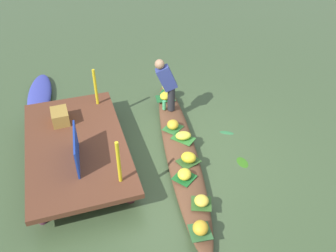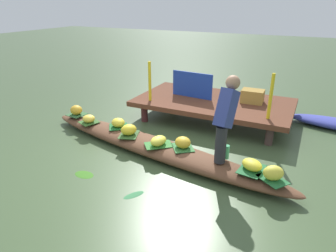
{
  "view_description": "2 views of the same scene",
  "coord_description": "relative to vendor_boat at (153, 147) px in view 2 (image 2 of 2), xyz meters",
  "views": [
    {
      "loc": [
        -4.97,
        1.84,
        4.72
      ],
      "look_at": [
        0.22,
        0.18,
        0.58
      ],
      "focal_mm": 38.49,
      "sensor_mm": 36.0,
      "label": 1
    },
    {
      "loc": [
        2.22,
        -3.96,
        2.4
      ],
      "look_at": [
        0.06,
        0.46,
        0.33
      ],
      "focal_mm": 32.18,
      "sensor_mm": 36.0,
      "label": 2
    }
  ],
  "objects": [
    {
      "name": "canal_water",
      "position": [
        0.0,
        0.0,
        -0.12
      ],
      "size": [
        40.0,
        40.0,
        0.0
      ],
      "primitive_type": "plane",
      "color": "#3F5433",
      "rests_on": "ground"
    },
    {
      "name": "dock_platform",
      "position": [
        0.42,
        1.91,
        0.26
      ],
      "size": [
        3.2,
        1.8,
        0.44
      ],
      "color": "brown",
      "rests_on": "ground"
    },
    {
      "name": "vendor_boat",
      "position": [
        0.0,
        0.0,
        0.0
      ],
      "size": [
        4.92,
        1.43,
        0.24
      ],
      "primitive_type": "ellipsoid",
      "rotation": [
        0.0,
        0.0,
        -0.17
      ],
      "color": "brown",
      "rests_on": "ground"
    },
    {
      "name": "leaf_mat_0",
      "position": [
        -1.47,
        0.16,
        0.12
      ],
      "size": [
        0.4,
        0.41,
        0.01
      ],
      "primitive_type": "cube",
      "rotation": [
        0.0,
        0.0,
        1.2
      ],
      "color": "#325E25",
      "rests_on": "vendor_boat"
    },
    {
      "name": "banana_bunch_0",
      "position": [
        -1.47,
        0.16,
        0.19
      ],
      "size": [
        0.33,
        0.33,
        0.14
      ],
      "primitive_type": "ellipsoid",
      "rotation": [
        0.0,
        0.0,
        4.07
      ],
      "color": "yellow",
      "rests_on": "vendor_boat"
    },
    {
      "name": "leaf_mat_1",
      "position": [
        1.97,
        -0.36,
        0.12
      ],
      "size": [
        0.45,
        0.43,
        0.01
      ],
      "primitive_type": "cube",
      "rotation": [
        0.0,
        0.0,
        2.5
      ],
      "color": "#236734",
      "rests_on": "vendor_boat"
    },
    {
      "name": "banana_bunch_1",
      "position": [
        1.97,
        -0.36,
        0.22
      ],
      "size": [
        0.33,
        0.3,
        0.2
      ],
      "primitive_type": "ellipsoid",
      "rotation": [
        0.0,
        0.0,
        0.48
      ],
      "color": "yellow",
      "rests_on": "vendor_boat"
    },
    {
      "name": "leaf_mat_2",
      "position": [
        -0.47,
        0.01,
        0.12
      ],
      "size": [
        0.42,
        0.46,
        0.01
      ],
      "primitive_type": "cube",
      "rotation": [
        0.0,
        0.0,
        1.91
      ],
      "color": "#305724",
      "rests_on": "vendor_boat"
    },
    {
      "name": "banana_bunch_2",
      "position": [
        -0.47,
        0.01,
        0.21
      ],
      "size": [
        0.35,
        0.36,
        0.18
      ],
      "primitive_type": "ellipsoid",
      "rotation": [
        0.0,
        0.0,
        0.98
      ],
      "color": "yellow",
      "rests_on": "vendor_boat"
    },
    {
      "name": "leaf_mat_3",
      "position": [
        -0.84,
        0.22,
        0.12
      ],
      "size": [
        0.47,
        0.47,
        0.01
      ],
      "primitive_type": "cube",
      "rotation": [
        0.0,
        0.0,
        0.63
      ],
      "color": "#1A6126",
      "rests_on": "vendor_boat"
    },
    {
      "name": "banana_bunch_3",
      "position": [
        -0.84,
        0.22,
        0.2
      ],
      "size": [
        0.34,
        0.33,
        0.16
      ],
      "primitive_type": "ellipsoid",
      "rotation": [
        0.0,
        0.0,
        1.09
      ],
      "color": "yellow",
      "rests_on": "vendor_boat"
    },
    {
      "name": "leaf_mat_4",
      "position": [
        1.68,
        -0.22,
        0.12
      ],
      "size": [
        0.36,
        0.46,
        0.01
      ],
      "primitive_type": "cube",
      "rotation": [
        0.0,
        0.0,
        1.44
      ],
      "color": "#216332",
      "rests_on": "vendor_boat"
    },
    {
      "name": "banana_bunch_4",
      "position": [
        1.68,
        -0.22,
        0.19
      ],
      "size": [
        0.39,
        0.37,
        0.14
      ],
      "primitive_type": "ellipsoid",
      "rotation": [
        0.0,
        0.0,
        5.64
      ],
      "color": "yellow",
      "rests_on": "vendor_boat"
    },
    {
      "name": "leaf_mat_5",
      "position": [
        0.56,
        -0.03,
        0.12
      ],
      "size": [
        0.46,
        0.48,
        0.01
      ],
      "primitive_type": "cube",
      "rotation": [
        0.0,
        0.0,
        2.22
      ],
      "color": "#307032",
      "rests_on": "vendor_boat"
    },
    {
      "name": "banana_bunch_5",
      "position": [
        0.56,
        -0.03,
        0.21
      ],
      "size": [
        0.33,
        0.32,
        0.18
      ],
      "primitive_type": "ellipsoid",
      "rotation": [
        0.0,
        0.0,
        5.87
      ],
      "color": "gold",
      "rests_on": "vendor_boat"
    },
    {
      "name": "leaf_mat_6",
      "position": [
        -1.97,
        0.38,
        0.12
      ],
      "size": [
        0.36,
        0.36,
        0.01
      ],
      "primitive_type": "cube",
      "rotation": [
        0.0,
        0.0,
        3.03
      ],
      "color": "#306132",
      "rests_on": "vendor_boat"
    },
    {
      "name": "banana_bunch_6",
      "position": [
        -1.97,
        0.38,
        0.22
      ],
      "size": [
        0.33,
        0.32,
        0.19
      ],
      "primitive_type": "ellipsoid",
      "rotation": [
        0.0,
        0.0,
        4.19
      ],
      "color": "gold",
      "rests_on": "vendor_boat"
    },
    {
      "name": "leaf_mat_7",
      "position": [
        0.17,
        -0.12,
        0.12
      ],
      "size": [
        0.51,
        0.49,
        0.01
      ],
      "primitive_type": "cube",
      "rotation": [
        0.0,
        0.0,
        0.7
      ],
      "color": "#31762E",
      "rests_on": "vendor_boat"
    },
    {
      "name": "banana_bunch_7",
      "position": [
        0.17,
        -0.12,
        0.2
      ],
      "size": [
        0.26,
        0.34,
        0.15
      ],
      "primitive_type": "ellipsoid",
      "rotation": [
        0.0,
        0.0,
        4.56
      ],
      "color": "yellow",
      "rests_on": "vendor_boat"
    },
    {
      "name": "vendor_person",
      "position": [
        1.23,
        -0.12,
        0.81
      ],
      "size": [
        0.26,
        0.48,
        1.22
      ],
      "color": "#28282D",
      "rests_on": "vendor_boat"
    },
    {
      "name": "water_bottle",
      "position": [
        1.27,
        -0.07,
        0.22
      ],
      "size": [
        0.08,
        0.08,
        0.21
      ],
      "primitive_type": "cylinder",
      "color": "#4ABB72",
      "rests_on": "vendor_boat"
    },
    {
      "name": "market_banner",
      "position": [
        -0.08,
        1.91,
        0.6
      ],
      "size": [
        0.93,
        0.11,
        0.54
      ],
      "primitive_type": "cube",
      "rotation": [
        0.0,
        0.0,
        -0.09
      ],
      "color": "#1A389A",
      "rests_on": "dock_platform"
    },
    {
      "name": "railing_post_west",
      "position": [
        -0.78,
        1.31,
        0.73
      ],
      "size": [
        0.06,
        0.06,
        0.81
      ],
      "primitive_type": "cylinder",
      "color": "yellow",
      "rests_on": "dock_platform"
    },
    {
      "name": "railing_post_east",
      "position": [
        1.62,
        1.31,
        0.73
      ],
      "size": [
        0.06,
        0.06,
        0.81
      ],
      "primitive_type": "cylinder",
      "color": "yellow",
      "rests_on": "dock_platform"
    },
    {
      "name": "produce_crate",
      "position": [
        1.18,
        2.12,
        0.46
      ],
      "size": [
        0.45,
        0.33,
        0.27
      ],
      "primitive_type": "cube",
      "rotation": [
        0.0,
        0.0,
        0.03
      ],
      "color": "#A27D35",
      "rests_on": "dock_platform"
    },
    {
      "name": "drifting_plant_0",
      "position": [
        -0.58,
        -1.06,
        -0.11
      ],
      "size": [
        0.32,
        0.2,
        0.01
      ],
      "primitive_type": "ellipsoid",
      "rotation": [
        0.0,
        0.0,
        3.12
      ],
      "color": "#336E19",
      "rests_on": "ground"
    },
    {
      "name": "drifting_plant_1",
      "position": [
        0.35,
        -1.17,
        -0.11
      ],
      "size": [
        0.25,
        0.31,
        0.01
      ],
      "primitive_type": "ellipsoid",
      "rotation": [
        0.0,
        0.0,
        1.02
      ],
      "color": "#2F723F",
      "rests_on": "ground"
    }
  ]
}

